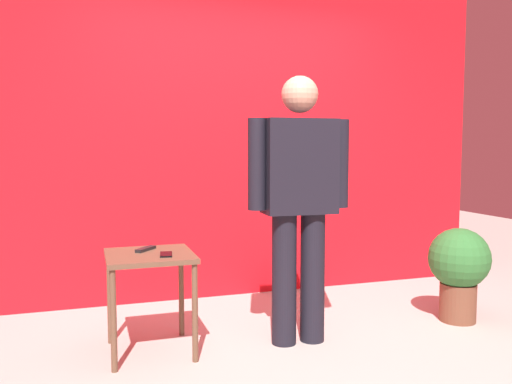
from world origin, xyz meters
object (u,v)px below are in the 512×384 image
object	(u,v)px
standing_person	(299,195)
side_table	(150,269)
potted_plant	(459,266)
tv_remote	(146,249)
cell_phone	(166,254)

from	to	relation	value
standing_person	side_table	bearing A→B (deg)	172.49
side_table	potted_plant	xyz separation A→B (m)	(2.21, -0.10, -0.12)
side_table	tv_remote	size ratio (longest dim) A/B	3.66
standing_person	side_table	world-z (taller)	standing_person
tv_remote	potted_plant	xyz separation A→B (m)	(2.23, -0.20, -0.23)
side_table	cell_phone	world-z (taller)	cell_phone
tv_remote	side_table	bearing A→B (deg)	-41.72
standing_person	side_table	size ratio (longest dim) A/B	2.76
cell_phone	tv_remote	world-z (taller)	tv_remote
standing_person	cell_phone	bearing A→B (deg)	177.48
cell_phone	tv_remote	distance (m)	0.21
standing_person	side_table	distance (m)	1.04
standing_person	cell_phone	xyz separation A→B (m)	(-0.85, 0.04, -0.34)
tv_remote	potted_plant	distance (m)	2.25
side_table	cell_phone	xyz separation A→B (m)	(0.09, -0.09, 0.10)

